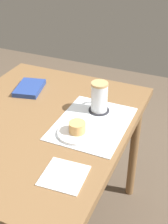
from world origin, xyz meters
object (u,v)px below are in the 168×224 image
Objects in this scene: coffee_mug at (99,96)px; pastry_plate at (77,133)px; dining_table at (38,137)px; small_book at (30,88)px; pastry at (77,127)px.

pastry_plate is at bearing 175.35° from coffee_mug.
small_book reaches higher than dining_table.
coffee_mug reaches higher than small_book.
pastry_plate is 2.37× the size of pastry.
pastry_plate is 1.18× the size of coffee_mug.
coffee_mug is (0.21, -0.02, 0.07)m from pastry_plate.
small_book is (0.25, 0.39, -0.03)m from pastry.
coffee_mug is (0.21, -0.02, 0.04)m from pastry.
pastry_plate reaches higher than dining_table.
small_book is at bearing 37.44° from dining_table.
pastry is at bearing 0.00° from pastry_plate.
dining_table is 0.31m from small_book.
dining_table is at bearing 129.16° from coffee_mug.
small_book is at bearing 83.36° from coffee_mug.
coffee_mug is at bearing -109.81° from small_book.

